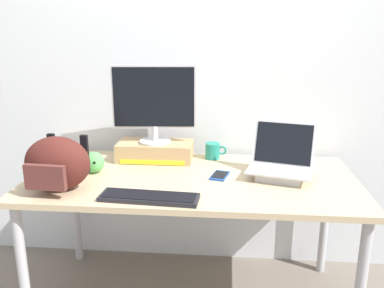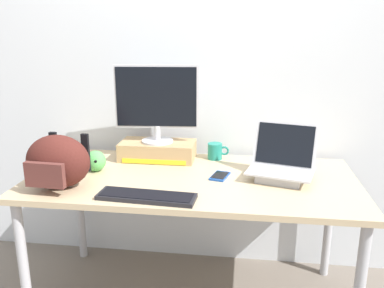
% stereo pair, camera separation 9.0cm
% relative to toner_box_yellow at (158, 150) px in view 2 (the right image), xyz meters
% --- Properties ---
extents(back_wall, '(7.00, 0.10, 2.60)m').
position_rel_toner_box_yellow_xyz_m(back_wall, '(0.24, 0.24, 0.50)').
color(back_wall, silver).
rests_on(back_wall, ground).
extents(desk, '(1.71, 0.82, 0.75)m').
position_rel_toner_box_yellow_xyz_m(desk, '(0.24, -0.27, -0.12)').
color(desk, tan).
rests_on(desk, ground).
extents(toner_box_yellow, '(0.44, 0.23, 0.11)m').
position_rel_toner_box_yellow_xyz_m(toner_box_yellow, '(0.00, 0.00, 0.00)').
color(toner_box_yellow, tan).
rests_on(toner_box_yellow, desk).
extents(desktop_monitor, '(0.49, 0.19, 0.45)m').
position_rel_toner_box_yellow_xyz_m(desktop_monitor, '(0.00, -0.00, 0.29)').
color(desktop_monitor, silver).
rests_on(desktop_monitor, toner_box_yellow).
extents(open_laptop, '(0.38, 0.32, 0.28)m').
position_rel_toner_box_yellow_xyz_m(open_laptop, '(0.71, -0.24, 0.00)').
color(open_laptop, '#ADADB2').
rests_on(open_laptop, desk).
extents(external_keyboard, '(0.46, 0.16, 0.02)m').
position_rel_toner_box_yellow_xyz_m(external_keyboard, '(0.08, -0.59, -0.04)').
color(external_keyboard, black).
rests_on(external_keyboard, desk).
extents(messenger_backpack, '(0.33, 0.28, 0.26)m').
position_rel_toner_box_yellow_xyz_m(messenger_backpack, '(-0.39, -0.50, 0.08)').
color(messenger_backpack, '#4C1E19').
rests_on(messenger_backpack, desk).
extents(coffee_mug, '(0.13, 0.09, 0.10)m').
position_rel_toner_box_yellow_xyz_m(coffee_mug, '(0.34, 0.05, -0.00)').
color(coffee_mug, '#1E7F70').
rests_on(coffee_mug, desk).
extents(cell_phone, '(0.11, 0.15, 0.01)m').
position_rel_toner_box_yellow_xyz_m(cell_phone, '(0.39, -0.26, -0.05)').
color(cell_phone, '#19479E').
rests_on(cell_phone, desk).
extents(plush_toy, '(0.11, 0.11, 0.11)m').
position_rel_toner_box_yellow_xyz_m(plush_toy, '(-0.29, -0.25, 0.00)').
color(plush_toy, '#56B256').
rests_on(plush_toy, desk).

